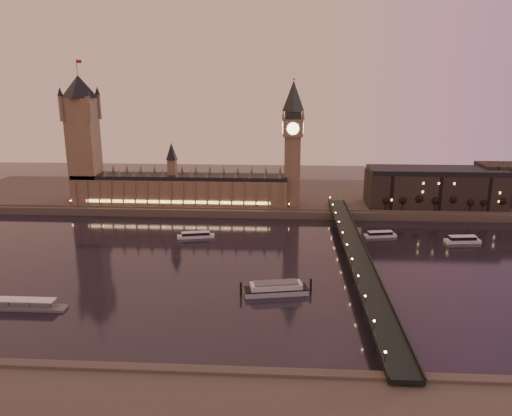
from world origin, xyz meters
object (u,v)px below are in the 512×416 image
at_px(cruise_boat_a, 196,235).
at_px(cruise_boat_b, 380,234).
at_px(moored_barge, 276,289).
at_px(pontoon_pier, 21,306).

height_order(cruise_boat_a, cruise_boat_b, cruise_boat_b).
bearing_deg(moored_barge, cruise_boat_b, 43.56).
distance_m(cruise_boat_b, moored_barge, 123.74).
distance_m(cruise_boat_a, moored_barge, 108.62).
relative_size(cruise_boat_b, pontoon_pier, 0.53).
bearing_deg(cruise_boat_b, pontoon_pier, -158.35).
bearing_deg(moored_barge, pontoon_pier, -179.58).
relative_size(cruise_boat_b, moored_barge, 0.62).
distance_m(cruise_boat_b, pontoon_pier, 234.25).
bearing_deg(cruise_boat_b, cruise_boat_a, 173.37).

